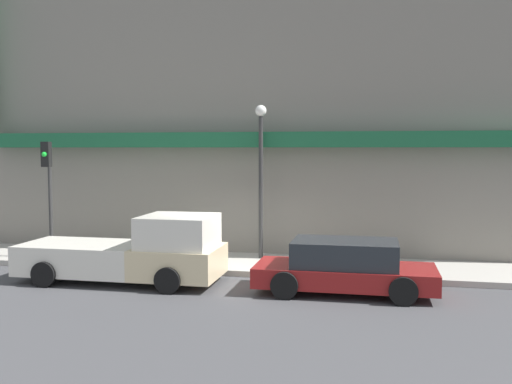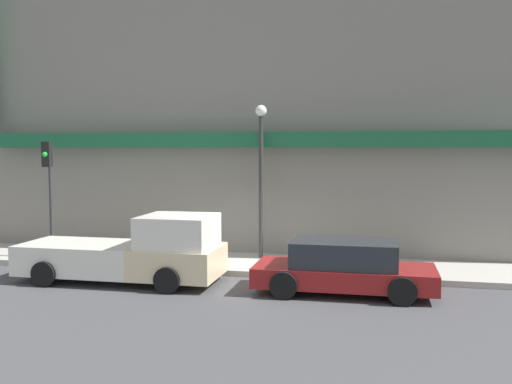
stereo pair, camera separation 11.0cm
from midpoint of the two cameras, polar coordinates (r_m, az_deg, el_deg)
name	(u,v)px [view 1 (the left image)]	position (r m, az deg, el deg)	size (l,w,h in m)	color
ground_plane	(222,276)	(16.71, -3.60, -8.39)	(80.00, 80.00, 0.00)	#424244
sidewalk	(234,263)	(18.06, -2.38, -7.14)	(36.00, 2.89, 0.17)	#ADA89E
building	(253,110)	(20.60, -0.46, 8.22)	(19.80, 3.80, 10.16)	gray
pickup_truck	(134,253)	(16.16, -12.26, -5.97)	(5.62, 2.23, 1.89)	beige
parked_car	(345,267)	(14.84, 8.66, -7.43)	(4.56, 2.06, 1.36)	maroon
fire_hydrant	(134,251)	(18.36, -12.26, -5.83)	(0.21, 0.21, 0.60)	#196633
street_lamp	(261,162)	(18.11, 0.31, 3.07)	(0.36, 0.36, 4.89)	#2D2D2D
traffic_light	(48,178)	(19.42, -20.20, 1.29)	(0.28, 0.42, 3.73)	#2D2D2D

